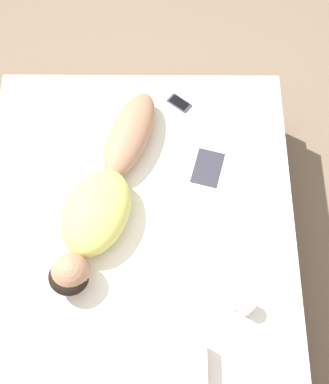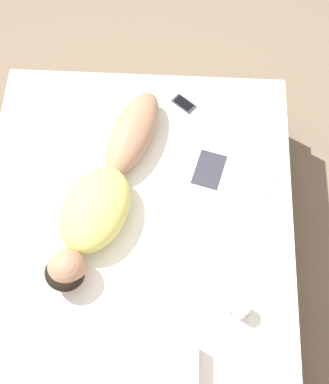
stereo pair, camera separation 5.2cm
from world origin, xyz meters
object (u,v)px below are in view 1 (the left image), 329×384
open_magazine (227,173)px  cell_phone (179,103)px  coffee_mug (246,305)px  person (103,196)px

open_magazine → cell_phone: size_ratio=3.48×
coffee_mug → cell_phone: coffee_mug is taller
open_magazine → person: bearing=30.4°
open_magazine → cell_phone: same height
person → coffee_mug: 0.89m
coffee_mug → cell_phone: size_ratio=0.79×
coffee_mug → cell_phone: (0.31, -1.18, -0.05)m
person → coffee_mug: (-0.70, 0.55, -0.04)m
person → open_magazine: size_ratio=2.35×
person → coffee_mug: person is taller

